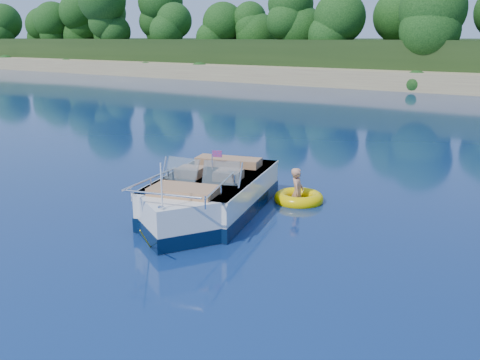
{
  "coord_description": "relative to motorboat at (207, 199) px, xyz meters",
  "views": [
    {
      "loc": [
        5.55,
        -8.86,
        4.25
      ],
      "look_at": [
        -1.57,
        1.61,
        0.85
      ],
      "focal_mm": 40.0,
      "sensor_mm": 36.0,
      "label": 1
    }
  ],
  "objects": [
    {
      "name": "motorboat",
      "position": [
        0.0,
        0.0,
        0.0
      ],
      "size": [
        3.29,
        6.15,
        2.1
      ],
      "rotation": [
        0.0,
        0.0,
        0.27
      ],
      "color": "white",
      "rests_on": "ground"
    },
    {
      "name": "boy",
      "position": [
        1.26,
        2.28,
        -0.41
      ],
      "size": [
        0.61,
        0.83,
        1.48
      ],
      "primitive_type": "imported",
      "rotation": [
        0.0,
        -0.17,
        1.98
      ],
      "color": "tan",
      "rests_on": "ground"
    },
    {
      "name": "tow_tube",
      "position": [
        1.32,
        2.26,
        -0.32
      ],
      "size": [
        1.38,
        1.38,
        0.35
      ],
      "rotation": [
        0.0,
        0.0,
        -0.05
      ],
      "color": "#FFD400",
      "rests_on": "ground"
    },
    {
      "name": "ground",
      "position": [
        2.13,
        -1.02,
        -0.41
      ],
      "size": [
        160.0,
        160.0,
        0.0
      ],
      "primitive_type": "plane",
      "color": "#091943",
      "rests_on": "ground"
    }
  ]
}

